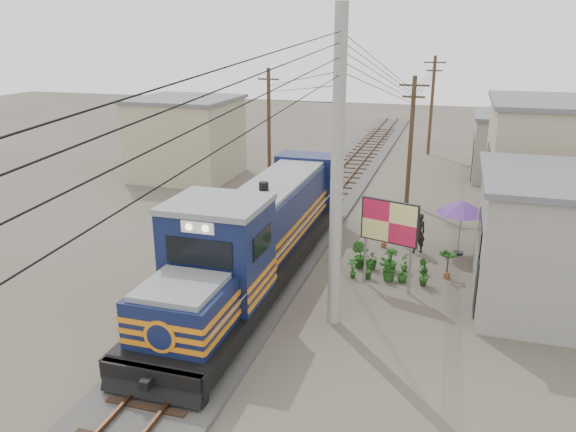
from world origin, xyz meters
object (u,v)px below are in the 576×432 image
(vendor, at_px, (418,233))
(billboard, at_px, (389,224))
(locomotive, at_px, (259,235))
(market_umbrella, at_px, (462,207))

(vendor, bearing_deg, billboard, 49.18)
(locomotive, distance_m, billboard, 4.92)
(billboard, height_order, market_umbrella, billboard)
(vendor, bearing_deg, locomotive, 9.81)
(market_umbrella, bearing_deg, billboard, -120.75)
(locomotive, bearing_deg, billboard, 6.96)
(market_umbrella, bearing_deg, vendor, -168.41)
(market_umbrella, height_order, vendor, market_umbrella)
(billboard, bearing_deg, locomotive, -155.75)
(market_umbrella, distance_m, vendor, 2.14)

